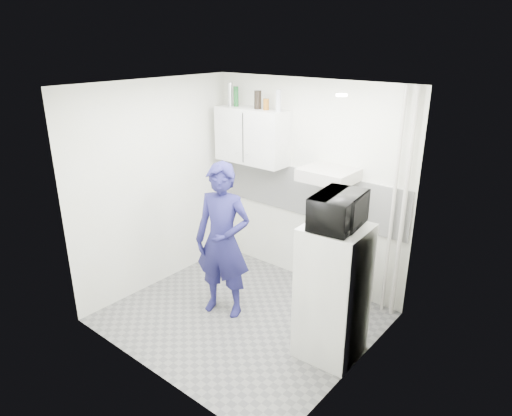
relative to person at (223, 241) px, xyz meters
The scene contains 22 objects.
floor 0.93m from the person, ahead, with size 2.80×2.80×0.00m, color #535353.
ceiling 1.72m from the person, ahead, with size 2.80×2.80×0.00m, color white.
wall_back 1.36m from the person, 78.81° to the left, with size 2.80×2.80×0.00m, color white.
wall_left 1.22m from the person, behind, with size 2.60×2.60×0.00m, color white.
wall_right 1.70m from the person, ahead, with size 2.60×2.60×0.00m, color white.
person is the anchor object (origin of this frame).
stove 1.44m from the person, 48.84° to the left, with size 0.53×0.53×0.86m, color #BBB6AB.
fridge 1.37m from the person, ahead, with size 0.58×0.58×1.40m, color white.
stove_top 1.37m from the person, 48.84° to the left, with size 0.51×0.51×0.03m, color black.
saucepan 1.32m from the person, 48.26° to the left, with size 0.17×0.17×0.10m, color silver.
microwave 1.51m from the person, ahead, with size 0.39×0.58×0.32m, color black.
bottle_a 2.01m from the person, 128.08° to the left, with size 0.07×0.07×0.29m, color silver.
bottle_b 1.96m from the person, 124.70° to the left, with size 0.07×0.07×0.25m, color #144C1E.
canister_a 1.84m from the person, 109.98° to the left, with size 0.09×0.09×0.22m, color black.
canister_b 1.78m from the person, 103.70° to the left, with size 0.07×0.07×0.14m, color brown.
bottle_e 1.81m from the person, 94.20° to the left, with size 0.06×0.06×0.26m, color #B2B7BC.
upper_cabinet 1.54m from the person, 114.27° to the left, with size 1.00×0.35×0.70m, color white.
range_hood 1.41m from the person, 55.64° to the left, with size 0.60×0.50×0.14m, color #BBB6AB.
backsplash 1.32m from the person, 78.69° to the left, with size 2.74×0.03×0.60m, color white.
pipe_a 2.00m from the person, 37.65° to the left, with size 0.05×0.05×2.60m, color #BBB6AB.
pipe_b 1.91m from the person, 39.90° to the left, with size 0.04×0.04×2.60m, color #BBB6AB.
ceiling_spot_fixture 2.10m from the person, 10.32° to the left, with size 0.10×0.10×0.02m, color white.
Camera 1 is at (2.99, -3.37, 3.04)m, focal length 32.00 mm.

